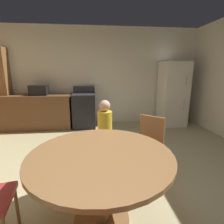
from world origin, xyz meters
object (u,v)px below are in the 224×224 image
Objects in this scene: dining_table at (101,167)px; person_child at (105,133)px; microwave at (39,90)px; chair_northeast at (148,142)px; refrigerator at (173,94)px; oven_range at (84,110)px.

person_child is (0.10, 1.02, -0.03)m from dining_table.
microwave reaches higher than chair_northeast.
person_child is at bearing -69.53° from chair_northeast.
dining_table is at bearing -124.62° from refrigerator.
microwave is 0.51× the size of chair_northeast.
dining_table is at bearing -84.12° from oven_range.
oven_range is 1.26× the size of chair_northeast.
dining_table is at bearing 0.00° from chair_northeast.
microwave is at bearing -94.93° from chair_northeast.
refrigerator is (2.47, -0.05, 0.41)m from oven_range.
dining_table is (0.33, -3.16, 0.14)m from oven_range.
chair_northeast is (0.71, 0.77, -0.11)m from dining_table.
microwave is 3.28m from chair_northeast.
oven_range reaches higher than chair_northeast.
chair_northeast is (2.18, -2.39, -0.53)m from microwave.
refrigerator is 3.79m from dining_table.
refrigerator is at bearing -168.87° from chair_northeast.
microwave is (-1.14, -0.00, 0.56)m from oven_range.
microwave reaches higher than dining_table.
person_child reaches higher than chair_northeast.
chair_northeast is at bearing 47.32° from dining_table.
dining_table is 1.02m from person_child.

